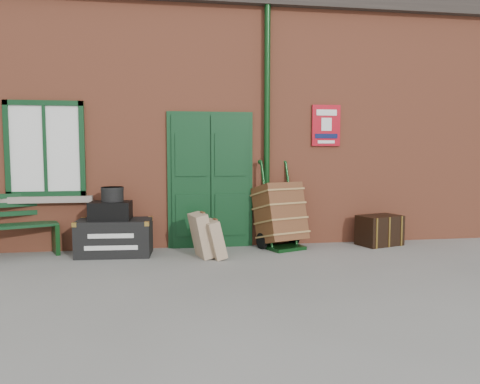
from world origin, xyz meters
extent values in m
plane|color=gray|center=(0.00, 0.00, 0.00)|extent=(80.00, 80.00, 0.00)
cube|color=#B05738|center=(0.00, 3.50, 2.00)|extent=(10.00, 4.00, 4.00)
cube|color=#38302B|center=(0.00, 3.50, 4.15)|extent=(10.30, 4.30, 0.30)
cube|color=#0E3318|center=(-0.30, 1.46, 1.10)|extent=(1.42, 0.12, 2.32)
cube|color=white|center=(-2.90, 1.45, 1.65)|extent=(1.20, 0.08, 1.50)
cylinder|color=#0C3312|center=(0.65, 1.42, 2.00)|extent=(0.10, 0.10, 4.00)
cube|color=#AB0C19|center=(1.70, 1.47, 2.05)|extent=(0.50, 0.03, 0.70)
cube|color=#0E3318|center=(-3.49, 1.11, 0.48)|extent=(1.65, 0.97, 0.04)
cube|color=#0C3312|center=(-2.78, 1.38, 0.24)|extent=(0.23, 0.47, 0.48)
cube|color=black|center=(-1.83, 1.07, 0.28)|extent=(1.15, 0.69, 0.56)
cube|color=black|center=(-1.88, 1.07, 0.70)|extent=(0.64, 0.49, 0.28)
cylinder|color=black|center=(-1.85, 1.10, 0.95)|extent=(0.36, 0.36, 0.22)
cube|color=tan|center=(-0.51, 0.70, 0.34)|extent=(0.42, 0.53, 0.68)
cube|color=tan|center=(-0.33, 0.60, 0.30)|extent=(0.39, 0.48, 0.59)
cube|color=#0C3312|center=(0.90, 1.06, 0.03)|extent=(0.66, 0.57, 0.06)
cylinder|color=#0C3312|center=(0.60, 1.16, 0.73)|extent=(0.18, 0.39, 1.42)
cylinder|color=#0C3312|center=(1.06, 1.34, 0.73)|extent=(0.18, 0.39, 1.42)
cylinder|color=black|center=(0.52, 1.16, 0.13)|extent=(0.15, 0.27, 0.27)
cylinder|color=black|center=(1.12, 1.38, 0.13)|extent=(0.15, 0.27, 0.27)
cube|color=brown|center=(0.84, 1.23, 0.58)|extent=(0.91, 0.95, 1.05)
cube|color=black|center=(2.59, 1.18, 0.26)|extent=(0.82, 0.65, 0.51)
camera|label=1|loc=(-1.03, -6.30, 1.61)|focal=35.00mm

